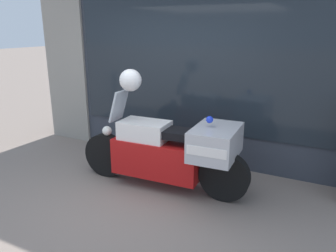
% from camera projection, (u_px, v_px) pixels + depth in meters
% --- Properties ---
extents(ground_plane, '(60.00, 60.00, 0.00)m').
position_uv_depth(ground_plane, '(117.00, 206.00, 4.12)').
color(ground_plane, gray).
extents(shop_building, '(5.68, 0.55, 3.54)m').
position_uv_depth(shop_building, '(162.00, 51.00, 5.49)').
color(shop_building, '#333842').
rests_on(shop_building, ground).
extents(window_display, '(4.31, 0.30, 1.91)m').
position_uv_depth(window_display, '(205.00, 132.00, 5.54)').
color(window_display, slate).
rests_on(window_display, ground).
extents(paramedic_motorcycle, '(2.47, 0.81, 1.33)m').
position_uv_depth(paramedic_motorcycle, '(172.00, 150.00, 4.39)').
color(paramedic_motorcycle, black).
rests_on(paramedic_motorcycle, ground).
extents(white_helmet, '(0.30, 0.30, 0.30)m').
position_uv_depth(white_helmet, '(131.00, 80.00, 4.37)').
color(white_helmet, white).
rests_on(white_helmet, paramedic_motorcycle).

